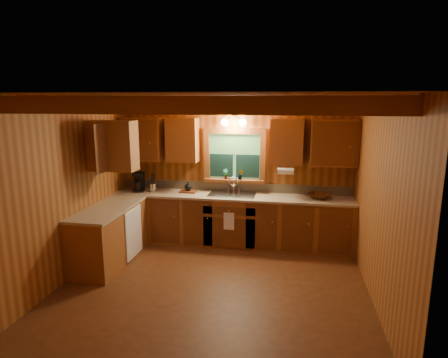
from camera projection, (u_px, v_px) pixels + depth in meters
name	position (u px, v px, depth m)	size (l,w,h in m)	color
room	(213.00, 195.00, 5.06)	(4.20, 4.20, 4.20)	#5A2F15
ceiling_beams	(213.00, 104.00, 4.82)	(4.20, 2.54, 0.18)	brown
base_cabinets	(201.00, 224.00, 6.56)	(4.20, 2.22, 0.86)	brown
countertop	(201.00, 199.00, 6.48)	(4.20, 2.24, 0.04)	tan
backsplash	(234.00, 187.00, 6.95)	(4.20, 0.02, 0.16)	tan
dishwasher_panel	(134.00, 233.00, 6.15)	(0.02, 0.60, 0.80)	white
upper_cabinets	(198.00, 142.00, 6.42)	(4.19, 1.77, 0.78)	brown
window	(234.00, 157.00, 6.82)	(1.12, 0.08, 1.00)	brown
window_sill	(234.00, 180.00, 6.86)	(1.06, 0.14, 0.04)	brown
wall_sconce	(234.00, 122.00, 6.57)	(0.45, 0.21, 0.17)	black
paper_towel_roll	(286.00, 171.00, 6.37)	(0.11, 0.11, 0.27)	white
dish_towel	(229.00, 221.00, 6.44)	(0.18, 0.01, 0.30)	white
sink	(232.00, 197.00, 6.70)	(0.82, 0.48, 0.43)	silver
coffee_maker	(139.00, 182.00, 6.95)	(0.19, 0.25, 0.35)	black
utensil_crock	(153.00, 187.00, 6.90)	(0.12, 0.12, 0.34)	silver
cutting_board	(188.00, 191.00, 6.88)	(0.29, 0.21, 0.03)	#5F3014
teakettle	(188.00, 187.00, 6.86)	(0.13, 0.13, 0.17)	black
wicker_basket	(319.00, 196.00, 6.44)	(0.36, 0.36, 0.09)	#48230C
potted_plant_left	(226.00, 174.00, 6.84)	(0.10, 0.07, 0.19)	#5F3014
potted_plant_right	(240.00, 175.00, 6.80)	(0.10, 0.08, 0.18)	#5F3014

